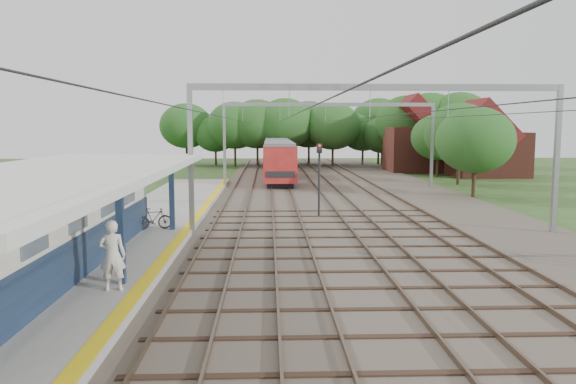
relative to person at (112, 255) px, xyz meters
name	(u,v)px	position (x,y,z in m)	size (l,w,h in m)	color
ground	(342,380)	(5.97, -5.28, -1.38)	(160.00, 160.00, 0.00)	#2D4C1E
ballast_bed	(343,195)	(9.97, 24.72, -1.33)	(18.00, 90.00, 0.10)	#473D33
platform	(133,237)	(-1.53, 8.72, -1.21)	(5.00, 52.00, 0.35)	gray
yellow_stripe	(183,233)	(0.72, 8.72, -1.03)	(0.45, 52.00, 0.01)	yellow
station_building	(33,223)	(-2.91, 1.72, 0.66)	(3.41, 18.00, 3.40)	beige
canopy	(54,175)	(-1.81, 0.72, 2.26)	(6.40, 20.00, 3.44)	#13243E
rail_tracks	(309,194)	(7.47, 24.72, -1.21)	(11.80, 88.00, 0.15)	brown
catenary_system	(344,120)	(9.35, 20.00, 4.13)	(17.22, 88.00, 7.00)	gray
tree_band	(312,128)	(9.81, 51.84, 3.54)	(31.72, 30.88, 8.82)	#382619
house_near	(488,147)	(26.97, 40.72, 1.60)	(7.00, 6.12, 7.89)	brown
house_far	(423,143)	(21.97, 46.72, 1.85)	(8.00, 6.12, 8.66)	brown
person	(112,255)	(0.00, 0.00, 0.00)	(0.75, 0.49, 2.07)	silver
bicycle	(154,219)	(-0.78, 9.72, -0.53)	(0.47, 1.66, 1.00)	black
train	(277,155)	(5.47, 45.44, 0.65)	(2.76, 34.37, 3.64)	black
signal_post	(319,172)	(7.32, 14.80, 1.18)	(0.30, 0.27, 4.14)	black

